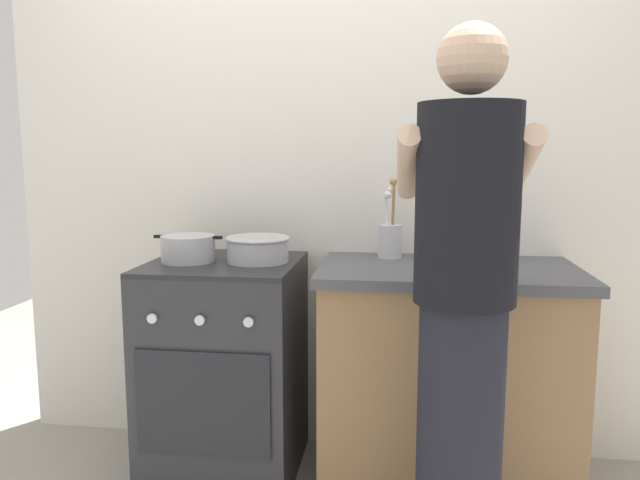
% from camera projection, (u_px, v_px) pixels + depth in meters
% --- Properties ---
extents(back_wall, '(3.20, 0.10, 2.50)m').
position_uv_depth(back_wall, '(365.00, 173.00, 2.70)').
color(back_wall, silver).
rests_on(back_wall, ground).
extents(countertop, '(1.00, 0.60, 0.90)m').
position_uv_depth(countertop, '(445.00, 377.00, 2.42)').
color(countertop, '#99724C').
rests_on(countertop, ground).
extents(stove_range, '(0.60, 0.62, 0.90)m').
position_uv_depth(stove_range, '(226.00, 368.00, 2.54)').
color(stove_range, '#2D2D33').
rests_on(stove_range, ground).
extents(pot, '(0.28, 0.22, 0.11)m').
position_uv_depth(pot, '(188.00, 249.00, 2.46)').
color(pot, '#B2B2B7').
rests_on(pot, stove_range).
extents(mixing_bowl, '(0.26, 0.26, 0.10)m').
position_uv_depth(mixing_bowl, '(258.00, 248.00, 2.46)').
color(mixing_bowl, '#B7B7BC').
rests_on(mixing_bowl, stove_range).
extents(utensil_crock, '(0.10, 0.10, 0.34)m').
position_uv_depth(utensil_crock, '(390.00, 237.00, 2.55)').
color(utensil_crock, silver).
rests_on(utensil_crock, countertop).
extents(spice_bottle, '(0.04, 0.04, 0.10)m').
position_uv_depth(spice_bottle, '(465.00, 255.00, 2.35)').
color(spice_bottle, silver).
rests_on(spice_bottle, countertop).
extents(person, '(0.41, 0.50, 1.70)m').
position_uv_depth(person, '(463.00, 315.00, 1.82)').
color(person, black).
rests_on(person, ground).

